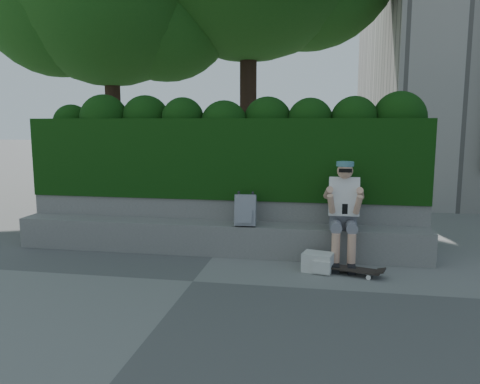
% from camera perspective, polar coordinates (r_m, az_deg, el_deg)
% --- Properties ---
extents(ground, '(80.00, 80.00, 0.00)m').
position_cam_1_polar(ground, '(5.75, -5.76, -10.78)').
color(ground, slate).
rests_on(ground, ground).
extents(bench_ledge, '(6.00, 0.45, 0.45)m').
position_cam_1_polar(bench_ledge, '(6.85, -2.95, -5.62)').
color(bench_ledge, gray).
rests_on(bench_ledge, ground).
extents(planter_wall, '(6.00, 0.50, 0.75)m').
position_cam_1_polar(planter_wall, '(7.26, -2.12, -3.57)').
color(planter_wall, gray).
rests_on(planter_wall, ground).
extents(hedge, '(6.00, 1.00, 1.20)m').
position_cam_1_polar(hedge, '(7.34, -1.80, 4.26)').
color(hedge, black).
rests_on(hedge, planter_wall).
extents(person, '(0.40, 0.76, 1.38)m').
position_cam_1_polar(person, '(6.40, 12.53, -1.99)').
color(person, slate).
rests_on(person, ground).
extents(skateboard, '(0.85, 0.43, 0.09)m').
position_cam_1_polar(skateboard, '(6.10, 12.88, -9.11)').
color(skateboard, black).
rests_on(skateboard, ground).
extents(backpack_plaid, '(0.31, 0.18, 0.44)m').
position_cam_1_polar(backpack_plaid, '(6.57, 0.67, -2.25)').
color(backpack_plaid, '#A6A6AB').
rests_on(backpack_plaid, bench_ledge).
extents(backpack_ground, '(0.42, 0.34, 0.24)m').
position_cam_1_polar(backpack_ground, '(6.14, 9.47, -8.42)').
color(backpack_ground, silver).
rests_on(backpack_ground, ground).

